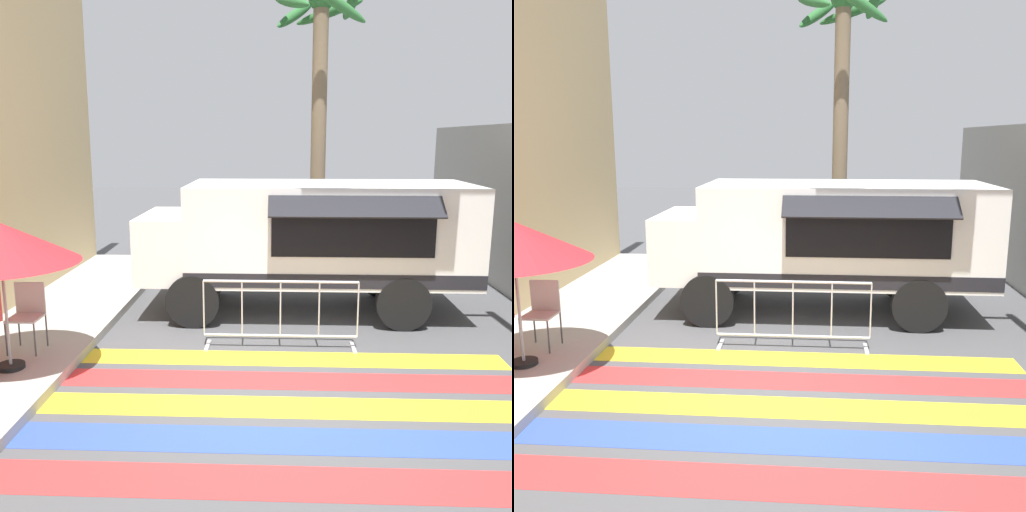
% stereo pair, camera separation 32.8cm
% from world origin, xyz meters
% --- Properties ---
extents(ground_plane, '(60.00, 60.00, 0.00)m').
position_xyz_m(ground_plane, '(0.00, 0.00, 0.00)').
color(ground_plane, '#4C4C4F').
extents(crosswalk_painted, '(6.40, 3.60, 0.01)m').
position_xyz_m(crosswalk_painted, '(0.00, -0.16, 0.00)').
color(crosswalk_painted, red).
rests_on(crosswalk_painted, ground_plane).
extents(food_truck, '(5.85, 2.64, 2.35)m').
position_xyz_m(food_truck, '(0.39, 3.75, 1.43)').
color(food_truck, white).
rests_on(food_truck, ground_plane).
extents(patio_umbrella, '(2.00, 2.00, 1.96)m').
position_xyz_m(patio_umbrella, '(-3.59, 0.53, 1.83)').
color(patio_umbrella, black).
rests_on(patio_umbrella, sidewalk_left).
extents(folding_chair, '(0.43, 0.43, 0.97)m').
position_xyz_m(folding_chair, '(-3.64, 1.25, 0.73)').
color(folding_chair, '#4C4C51').
rests_on(folding_chair, sidewalk_left).
extents(barricade_front, '(2.35, 0.44, 1.06)m').
position_xyz_m(barricade_front, '(-0.02, 1.82, 0.53)').
color(barricade_front, '#B7BABF').
rests_on(barricade_front, ground_plane).
extents(palm_tree, '(2.23, 2.28, 6.56)m').
position_xyz_m(palm_tree, '(0.85, 7.43, 4.47)').
color(palm_tree, '#7A664C').
rests_on(palm_tree, ground_plane).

